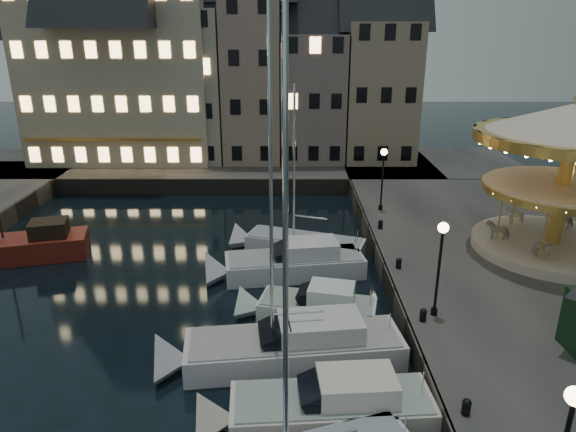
{
  "coord_description": "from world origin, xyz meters",
  "views": [
    {
      "loc": [
        1.04,
        -18.03,
        12.65
      ],
      "look_at": [
        1.0,
        8.0,
        3.2
      ],
      "focal_mm": 32.0,
      "sensor_mm": 36.0,
      "label": 1
    }
  ],
  "objects_px": {
    "red_fishing_boat": "(27,247)",
    "carousel": "(570,150)",
    "bollard_c": "(399,263)",
    "bollard_d": "(380,224)",
    "motorboat_b": "(319,410)",
    "motorboat_f": "(296,245)",
    "motorboat_c": "(285,348)",
    "streetlamp_b": "(440,256)",
    "bollard_b": "(423,314)",
    "motorboat_e": "(287,264)",
    "bollard_a": "(466,406)",
    "motorboat_d": "(308,309)",
    "streetlamp_c": "(383,170)"
  },
  "relations": [
    {
      "from": "red_fishing_boat",
      "to": "carousel",
      "type": "relative_size",
      "value": 0.76
    },
    {
      "from": "bollard_c",
      "to": "bollard_d",
      "type": "bearing_deg",
      "value": 90.0
    },
    {
      "from": "motorboat_b",
      "to": "bollard_d",
      "type": "bearing_deg",
      "value": 73.28
    },
    {
      "from": "motorboat_f",
      "to": "red_fishing_boat",
      "type": "bearing_deg",
      "value": -177.39
    },
    {
      "from": "bollard_d",
      "to": "motorboat_c",
      "type": "xyz_separation_m",
      "value": [
        -5.72,
        -11.53,
        -0.92
      ]
    },
    {
      "from": "streetlamp_b",
      "to": "motorboat_b",
      "type": "relative_size",
      "value": 0.53
    },
    {
      "from": "bollard_b",
      "to": "motorboat_e",
      "type": "bearing_deg",
      "value": 129.63
    },
    {
      "from": "bollard_c",
      "to": "motorboat_f",
      "type": "bearing_deg",
      "value": 137.41
    },
    {
      "from": "motorboat_e",
      "to": "red_fishing_boat",
      "type": "distance_m",
      "value": 15.4
    },
    {
      "from": "motorboat_c",
      "to": "motorboat_e",
      "type": "distance_m",
      "value": 7.84
    },
    {
      "from": "streetlamp_b",
      "to": "bollard_d",
      "type": "xyz_separation_m",
      "value": [
        -0.6,
        10.0,
        -2.41
      ]
    },
    {
      "from": "motorboat_e",
      "to": "carousel",
      "type": "height_order",
      "value": "carousel"
    },
    {
      "from": "carousel",
      "to": "bollard_a",
      "type": "bearing_deg",
      "value": -124.72
    },
    {
      "from": "bollard_d",
      "to": "motorboat_b",
      "type": "xyz_separation_m",
      "value": [
        -4.52,
        -15.05,
        -0.96
      ]
    },
    {
      "from": "bollard_c",
      "to": "bollard_b",
      "type": "bearing_deg",
      "value": -90.0
    },
    {
      "from": "motorboat_e",
      "to": "motorboat_f",
      "type": "xyz_separation_m",
      "value": [
        0.49,
        2.92,
        -0.12
      ]
    },
    {
      "from": "bollard_b",
      "to": "motorboat_d",
      "type": "distance_m",
      "value": 5.2
    },
    {
      "from": "bollard_a",
      "to": "motorboat_f",
      "type": "height_order",
      "value": "motorboat_f"
    },
    {
      "from": "streetlamp_b",
      "to": "motorboat_c",
      "type": "distance_m",
      "value": 7.31
    },
    {
      "from": "motorboat_c",
      "to": "bollard_a",
      "type": "bearing_deg",
      "value": -37.98
    },
    {
      "from": "bollard_b",
      "to": "red_fishing_boat",
      "type": "distance_m",
      "value": 22.76
    },
    {
      "from": "bollard_b",
      "to": "motorboat_e",
      "type": "xyz_separation_m",
      "value": [
        -5.64,
        6.81,
        -0.96
      ]
    },
    {
      "from": "streetlamp_b",
      "to": "bollard_c",
      "type": "height_order",
      "value": "streetlamp_b"
    },
    {
      "from": "bollard_b",
      "to": "carousel",
      "type": "bearing_deg",
      "value": 39.39
    },
    {
      "from": "motorboat_d",
      "to": "carousel",
      "type": "relative_size",
      "value": 0.66
    },
    {
      "from": "bollard_a",
      "to": "bollard_d",
      "type": "distance_m",
      "value": 16.0
    },
    {
      "from": "streetlamp_c",
      "to": "bollard_a",
      "type": "height_order",
      "value": "streetlamp_c"
    },
    {
      "from": "bollard_d",
      "to": "bollard_b",
      "type": "bearing_deg",
      "value": -90.0
    },
    {
      "from": "motorboat_c",
      "to": "motorboat_e",
      "type": "relative_size",
      "value": 1.51
    },
    {
      "from": "bollard_b",
      "to": "motorboat_f",
      "type": "xyz_separation_m",
      "value": [
        -5.15,
        9.73,
        -1.07
      ]
    },
    {
      "from": "motorboat_e",
      "to": "streetlamp_b",
      "type": "bearing_deg",
      "value": -45.32
    },
    {
      "from": "bollard_b",
      "to": "motorboat_b",
      "type": "height_order",
      "value": "motorboat_b"
    },
    {
      "from": "motorboat_d",
      "to": "carousel",
      "type": "bearing_deg",
      "value": 21.04
    },
    {
      "from": "streetlamp_c",
      "to": "motorboat_d",
      "type": "bearing_deg",
      "value": -113.85
    },
    {
      "from": "bollard_c",
      "to": "bollard_d",
      "type": "height_order",
      "value": "same"
    },
    {
      "from": "streetlamp_b",
      "to": "motorboat_c",
      "type": "height_order",
      "value": "motorboat_c"
    },
    {
      "from": "bollard_c",
      "to": "motorboat_c",
      "type": "relative_size",
      "value": 0.04
    },
    {
      "from": "streetlamp_c",
      "to": "bollard_a",
      "type": "relative_size",
      "value": 7.32
    },
    {
      "from": "motorboat_f",
      "to": "motorboat_e",
      "type": "bearing_deg",
      "value": -99.62
    },
    {
      "from": "streetlamp_c",
      "to": "bollard_a",
      "type": "bearing_deg",
      "value": -91.76
    },
    {
      "from": "bollard_b",
      "to": "bollard_d",
      "type": "height_order",
      "value": "same"
    },
    {
      "from": "motorboat_b",
      "to": "motorboat_f",
      "type": "bearing_deg",
      "value": 92.5
    },
    {
      "from": "streetlamp_b",
      "to": "motorboat_f",
      "type": "distance_m",
      "value": 11.42
    },
    {
      "from": "motorboat_f",
      "to": "red_fishing_boat",
      "type": "xyz_separation_m",
      "value": [
        -15.73,
        -0.72,
        0.16
      ]
    },
    {
      "from": "motorboat_b",
      "to": "motorboat_c",
      "type": "xyz_separation_m",
      "value": [
        -1.2,
        3.52,
        0.04
      ]
    },
    {
      "from": "streetlamp_c",
      "to": "bollard_b",
      "type": "bearing_deg",
      "value": -92.45
    },
    {
      "from": "motorboat_f",
      "to": "carousel",
      "type": "bearing_deg",
      "value": -10.01
    },
    {
      "from": "bollard_a",
      "to": "motorboat_d",
      "type": "distance_m",
      "value": 8.94
    },
    {
      "from": "motorboat_b",
      "to": "motorboat_c",
      "type": "height_order",
      "value": "motorboat_c"
    },
    {
      "from": "bollard_d",
      "to": "carousel",
      "type": "bearing_deg",
      "value": -20.1
    }
  ]
}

